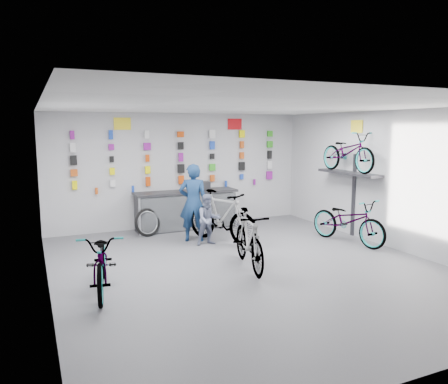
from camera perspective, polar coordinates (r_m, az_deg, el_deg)
name	(u,v)px	position (r m, az deg, el deg)	size (l,w,h in m)	color
floor	(249,268)	(8.38, 3.26, -9.84)	(8.00, 8.00, 0.00)	#4D4D52
ceiling	(250,106)	(7.97, 3.44, 11.10)	(8.00, 8.00, 0.00)	white
wall_back	(180,170)	(11.71, -5.74, 2.86)	(7.00, 7.00, 0.00)	#B4B3B6
wall_front	(432,240)	(4.92, 25.52, -5.63)	(7.00, 7.00, 0.00)	#B4B3B6
wall_left	(45,202)	(7.15, -22.39, -1.27)	(8.00, 8.00, 0.00)	#B4B3B6
wall_right	(393,180)	(10.13, 21.20, 1.47)	(8.00, 8.00, 0.00)	#B4B3B6
counter	(186,210)	(11.42, -4.93, -2.41)	(2.70, 0.66, 1.00)	black
merch_wall	(185,159)	(11.66, -5.07, 4.30)	(5.57, 0.08, 1.56)	#FFF400
wall_bracket	(349,176)	(10.90, 16.07, 1.97)	(0.39, 1.90, 2.00)	#333338
sign_left	(122,124)	(11.25, -13.14, 8.68)	(0.42, 0.02, 0.30)	yellow
sign_right	(235,124)	(12.24, 1.42, 8.86)	(0.42, 0.02, 0.30)	red
sign_side	(357,126)	(10.93, 16.94, 8.19)	(0.02, 0.40, 0.30)	yellow
bike_left	(102,261)	(7.34, -15.62, -8.64)	(0.68, 1.95, 1.02)	gray
bike_center	(249,240)	(8.20, 3.28, -6.23)	(0.52, 1.84, 1.10)	gray
bike_right	(348,221)	(10.37, 15.91, -3.61)	(0.69, 1.99, 1.04)	gray
bike_service	(222,216)	(10.04, -0.30, -3.21)	(0.57, 2.00, 1.20)	gray
bike_wall	(348,152)	(10.80, 15.88, 5.06)	(0.63, 1.80, 0.95)	gray
clerk	(193,203)	(10.12, -4.04, -1.40)	(0.66, 0.43, 1.81)	navy
customer	(209,220)	(9.82, -2.04, -3.62)	(0.56, 0.44, 1.16)	slate
spare_wheel	(148,222)	(10.79, -9.95, -3.94)	(0.72, 0.40, 0.69)	black
register	(204,186)	(11.50, -2.62, 0.84)	(0.28, 0.30, 0.22)	black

